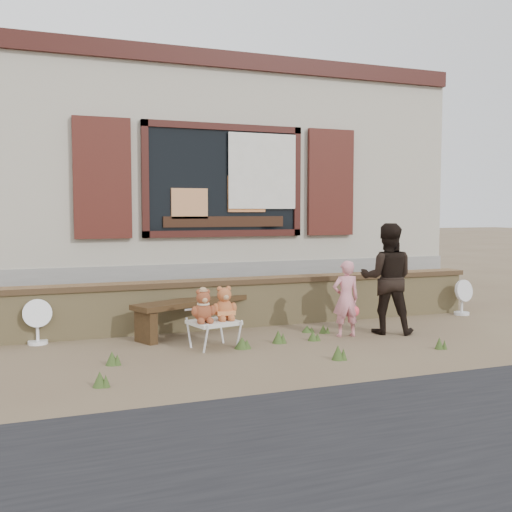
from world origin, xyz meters
name	(u,v)px	position (x,y,z in m)	size (l,w,h in m)	color
ground	(273,340)	(0.00, 0.00, 0.00)	(80.00, 80.00, 0.00)	brown
shopfront	(184,190)	(0.00, 4.49, 2.00)	(8.04, 5.13, 4.00)	gray
brick_wall	(246,301)	(0.00, 1.00, 0.34)	(7.10, 0.36, 0.67)	tan
bench	(196,308)	(-0.78, 0.72, 0.33)	(1.78, 1.08, 0.46)	#322111
folding_chair	(214,323)	(-0.80, -0.14, 0.29)	(0.61, 0.56, 0.32)	beige
teddy_bear_left	(203,305)	(-0.94, -0.17, 0.51)	(0.28, 0.25, 0.39)	brown
teddy_bear_right	(224,303)	(-0.67, -0.10, 0.52)	(0.30, 0.26, 0.40)	#99502A
child	(346,299)	(0.95, -0.12, 0.48)	(0.35, 0.23, 0.97)	pink
adult	(387,278)	(1.55, -0.11, 0.72)	(0.70, 0.54, 1.43)	black
fan_left	(37,321)	(-2.72, 0.80, 0.27)	(0.34, 0.23, 0.55)	white
fan_right	(462,297)	(3.40, 0.65, 0.27)	(0.35, 0.23, 0.54)	silver
grass_tufts	(264,345)	(-0.31, -0.49, 0.07)	(3.95, 1.69, 0.16)	#364D1E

